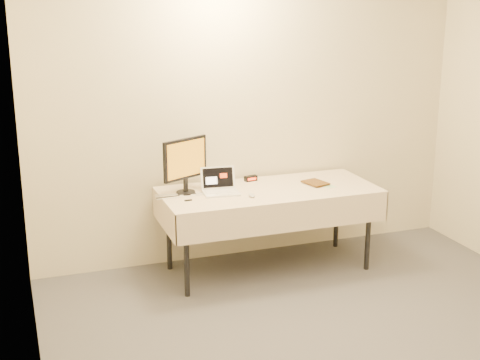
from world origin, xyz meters
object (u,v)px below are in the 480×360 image
object	(u,v)px
monitor	(185,161)
book	(309,173)
laptop	(220,187)
table	(269,196)

from	to	relation	value
monitor	book	bearing A→B (deg)	-34.46
laptop	monitor	xyz separation A→B (m)	(-0.28, 0.07, 0.22)
table	laptop	bearing A→B (deg)	173.12
laptop	monitor	distance (m)	0.36
laptop	book	xyz separation A→B (m)	(0.79, -0.07, 0.06)
monitor	table	bearing A→B (deg)	-37.14
laptop	monitor	bearing A→B (deg)	170.41
table	laptop	xyz separation A→B (m)	(-0.43, 0.05, 0.11)
monitor	book	size ratio (longest dim) A/B	2.14
laptop	book	bearing A→B (deg)	0.69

